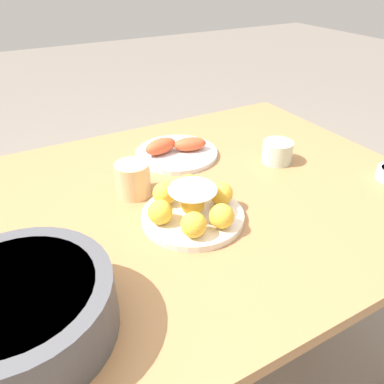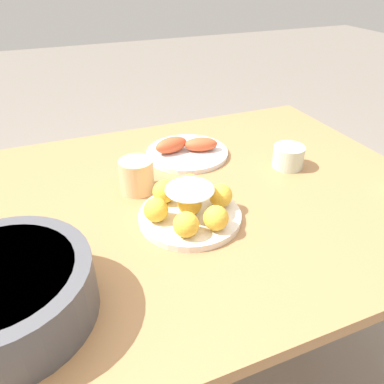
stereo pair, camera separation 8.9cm
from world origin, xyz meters
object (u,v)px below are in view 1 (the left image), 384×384
object	(u,v)px
serving_bowl	(20,310)
dining_table	(191,226)
seafood_platter	(176,151)
cup_far	(277,152)
cup_near	(133,179)
cake_plate	(192,207)

from	to	relation	value
serving_bowl	dining_table	bearing A→B (deg)	-151.66
dining_table	seafood_platter	world-z (taller)	seafood_platter
serving_bowl	cup_far	bearing A→B (deg)	-160.09
serving_bowl	cup_near	size ratio (longest dim) A/B	3.41
serving_bowl	cup_near	distance (m)	0.43
dining_table	serving_bowl	size ratio (longest dim) A/B	4.16
cake_plate	cup_far	world-z (taller)	cake_plate
seafood_platter	cup_near	distance (m)	0.24
seafood_platter	serving_bowl	bearing A→B (deg)	41.87
dining_table	cake_plate	xyz separation A→B (m)	(0.05, 0.09, 0.14)
cup_near	cup_far	world-z (taller)	cup_near
dining_table	cup_far	size ratio (longest dim) A/B	14.08
cup_near	cup_far	xyz separation A→B (m)	(-0.43, 0.04, -0.01)
cake_plate	serving_bowl	xyz separation A→B (m)	(0.38, 0.14, 0.02)
serving_bowl	cup_near	xyz separation A→B (m)	(-0.31, -0.31, -0.01)
serving_bowl	cup_far	distance (m)	0.79
cake_plate	seafood_platter	bearing A→B (deg)	-110.40
cup_near	serving_bowl	bearing A→B (deg)	45.00
seafood_platter	cup_far	size ratio (longest dim) A/B	2.83
cake_plate	serving_bowl	size ratio (longest dim) A/B	0.80
seafood_platter	cup_far	distance (m)	0.30
cup_far	cake_plate	bearing A→B (deg)	19.78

